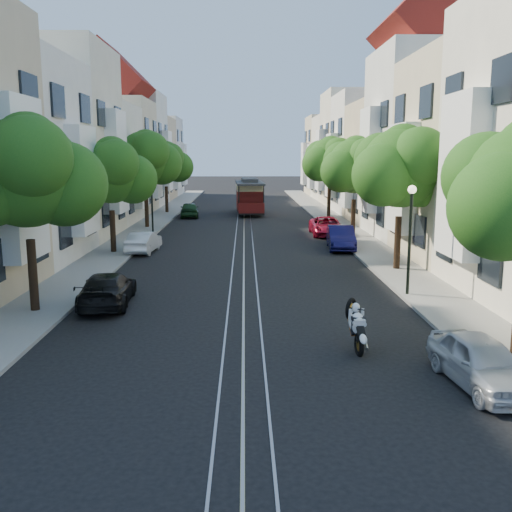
{
  "coord_description": "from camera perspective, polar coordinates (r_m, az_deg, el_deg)",
  "views": [
    {
      "loc": [
        0.05,
        -17.2,
        5.4
      ],
      "look_at": [
        0.47,
        3.62,
        1.69
      ],
      "focal_mm": 40.0,
      "sensor_mm": 36.0,
      "label": 1
    }
  ],
  "objects": [
    {
      "name": "ground",
      "position": [
        45.53,
        -1.2,
        3.29
      ],
      "size": [
        200.0,
        200.0,
        0.0
      ],
      "primitive_type": "plane",
      "color": "black",
      "rests_on": "ground"
    },
    {
      "name": "sidewalk_east",
      "position": [
        46.09,
        7.86,
        3.36
      ],
      "size": [
        2.5,
        80.0,
        0.12
      ],
      "primitive_type": "cube",
      "color": "gray",
      "rests_on": "ground"
    },
    {
      "name": "sidewalk_west",
      "position": [
        46.1,
        -10.27,
        3.3
      ],
      "size": [
        2.5,
        80.0,
        0.12
      ],
      "primitive_type": "cube",
      "color": "gray",
      "rests_on": "ground"
    },
    {
      "name": "rail_left",
      "position": [
        45.53,
        -1.9,
        3.3
      ],
      "size": [
        0.06,
        80.0,
        0.02
      ],
      "primitive_type": "cube",
      "color": "gray",
      "rests_on": "ground"
    },
    {
      "name": "rail_slot",
      "position": [
        45.53,
        -1.2,
        3.31
      ],
      "size": [
        0.06,
        80.0,
        0.02
      ],
      "primitive_type": "cube",
      "color": "gray",
      "rests_on": "ground"
    },
    {
      "name": "rail_right",
      "position": [
        45.53,
        -0.51,
        3.31
      ],
      "size": [
        0.06,
        80.0,
        0.02
      ],
      "primitive_type": "cube",
      "color": "gray",
      "rests_on": "ground"
    },
    {
      "name": "lane_line",
      "position": [
        45.53,
        -1.2,
        3.3
      ],
      "size": [
        0.08,
        80.0,
        0.01
      ],
      "primitive_type": "cube",
      "color": "tan",
      "rests_on": "ground"
    },
    {
      "name": "townhouses_east",
      "position": [
        46.64,
        13.73,
        9.56
      ],
      "size": [
        7.75,
        72.0,
        12.0
      ],
      "color": "beige",
      "rests_on": "ground"
    },
    {
      "name": "townhouses_west",
      "position": [
        46.67,
        -16.17,
        9.32
      ],
      "size": [
        7.75,
        72.0,
        11.76
      ],
      "color": "silver",
      "rests_on": "ground"
    },
    {
      "name": "tree_e_b",
      "position": [
        27.16,
        14.4,
        8.39
      ],
      "size": [
        4.93,
        4.08,
        6.68
      ],
      "color": "black",
      "rests_on": "ground"
    },
    {
      "name": "tree_e_c",
      "position": [
        37.88,
        9.94,
        8.75
      ],
      "size": [
        4.84,
        3.99,
        6.52
      ],
      "color": "black",
      "rests_on": "ground"
    },
    {
      "name": "tree_e_d",
      "position": [
        48.72,
        7.46,
        9.4
      ],
      "size": [
        5.01,
        4.16,
        6.85
      ],
      "color": "black",
      "rests_on": "ground"
    },
    {
      "name": "tree_w_a",
      "position": [
        20.49,
        -21.88,
        7.52
      ],
      "size": [
        4.93,
        4.08,
        6.68
      ],
      "color": "black",
      "rests_on": "ground"
    },
    {
      "name": "tree_w_b",
      "position": [
        32.01,
        -14.27,
        8.01
      ],
      "size": [
        4.72,
        3.87,
        6.27
      ],
      "color": "black",
      "rests_on": "ground"
    },
    {
      "name": "tree_w_c",
      "position": [
        42.79,
        -10.97,
        9.48
      ],
      "size": [
        5.13,
        4.28,
        7.09
      ],
      "color": "black",
      "rests_on": "ground"
    },
    {
      "name": "tree_w_d",
      "position": [
        53.67,
        -8.96,
        9.13
      ],
      "size": [
        4.84,
        3.99,
        6.52
      ],
      "color": "black",
      "rests_on": "ground"
    },
    {
      "name": "lamp_east",
      "position": [
        22.25,
        15.19,
        3.16
      ],
      "size": [
        0.32,
        0.32,
        4.16
      ],
      "color": "black",
      "rests_on": "ground"
    },
    {
      "name": "lamp_west",
      "position": [
        39.8,
        -10.39,
        6.26
      ],
      "size": [
        0.32,
        0.32,
        4.16
      ],
      "color": "black",
      "rests_on": "ground"
    },
    {
      "name": "sportbike_rider",
      "position": [
        16.21,
        9.98,
        -6.68
      ],
      "size": [
        0.48,
        1.72,
        1.41
      ],
      "rotation": [
        0.0,
        0.0,
        0.05
      ],
      "color": "black",
      "rests_on": "ground"
    },
    {
      "name": "cable_car",
      "position": [
        52.72,
        -0.66,
        6.16
      ],
      "size": [
        2.71,
        7.85,
        2.99
      ],
      "rotation": [
        0.0,
        0.0,
        0.04
      ],
      "color": "black",
      "rests_on": "ground"
    },
    {
      "name": "parked_car_e_near",
      "position": [
        14.59,
        21.61,
        -9.82
      ],
      "size": [
        1.79,
        3.69,
        1.21
      ],
      "primitive_type": "imported",
      "rotation": [
        0.0,
        0.0,
        0.1
      ],
      "color": "#B0B5BD",
      "rests_on": "ground"
    },
    {
      "name": "parked_car_e_mid",
      "position": [
        33.23,
        8.48,
        1.83
      ],
      "size": [
        1.75,
        4.21,
        1.36
      ],
      "primitive_type": "imported",
      "rotation": [
        0.0,
        0.0,
        -0.08
      ],
      "color": "#0D0C3D",
      "rests_on": "ground"
    },
    {
      "name": "parked_car_e_far",
      "position": [
        38.82,
        7.09,
        2.97
      ],
      "size": [
        2.13,
        4.53,
        1.25
      ],
      "primitive_type": "imported",
      "rotation": [
        0.0,
        0.0,
        -0.01
      ],
      "color": "maroon",
      "rests_on": "ground"
    },
    {
      "name": "parked_car_w_near",
      "position": [
        21.34,
        -14.64,
        -3.22
      ],
      "size": [
        1.94,
        4.26,
        1.21
      ],
      "primitive_type": "imported",
      "rotation": [
        0.0,
        0.0,
        3.2
      ],
      "color": "black",
      "rests_on": "ground"
    },
    {
      "name": "parked_car_w_mid",
      "position": [
        32.44,
        -11.17,
        1.4
      ],
      "size": [
        1.55,
        3.7,
        1.19
      ],
      "primitive_type": "imported",
      "rotation": [
        0.0,
        0.0,
        3.06
      ],
      "color": "silver",
      "rests_on": "ground"
    },
    {
      "name": "parked_car_w_far",
      "position": [
        50.21,
        -6.67,
        4.63
      ],
      "size": [
        1.9,
        4.01,
        1.32
      ],
      "primitive_type": "imported",
      "rotation": [
        0.0,
        0.0,
        3.23
      ],
      "color": "#153519",
      "rests_on": "ground"
    }
  ]
}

